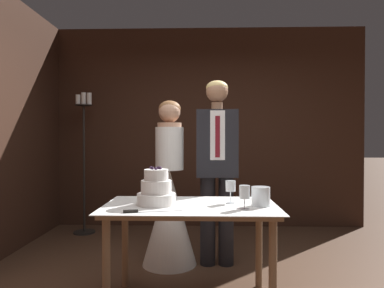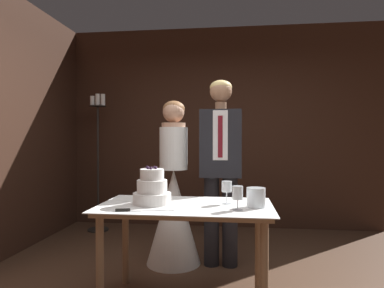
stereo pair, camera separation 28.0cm
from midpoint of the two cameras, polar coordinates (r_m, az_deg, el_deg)
wall_back at (r=4.93m, az=0.64°, el=2.78°), size 4.47×0.12×2.82m
cake_table at (r=2.65m, az=-3.35°, el=-12.11°), size 1.31×0.75×0.75m
tiered_cake at (r=2.65m, az=-9.03°, el=-7.65°), size 0.29×0.29×0.29m
cake_knife at (r=2.42m, az=-11.81°, el=-10.94°), size 0.40×0.12×0.02m
wine_glass_near at (r=2.67m, az=3.46°, el=-7.23°), size 0.08×0.08×0.18m
wine_glass_middle at (r=2.46m, az=5.52°, el=-8.20°), size 0.08×0.08×0.17m
hurricane_candle at (r=2.60m, az=8.34°, el=-8.73°), size 0.14×0.14×0.14m
bride at (r=3.46m, az=-6.11°, el=-9.86°), size 0.54×0.54×1.63m
groom at (r=3.38m, az=1.82°, el=-2.82°), size 0.40×0.25×1.83m
candle_stand at (r=4.78m, az=-19.17°, el=-2.40°), size 0.28×0.28×1.86m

